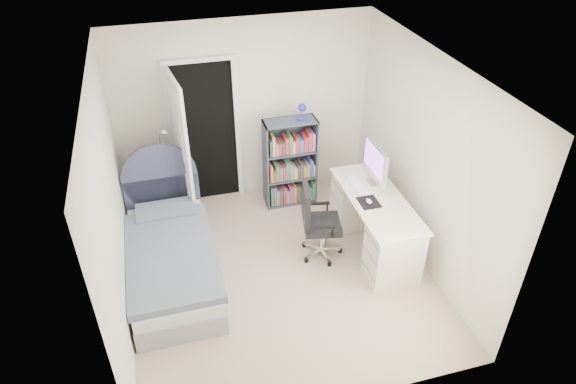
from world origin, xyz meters
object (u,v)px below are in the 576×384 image
object	(u,v)px
floor_lamp	(169,186)
office_chair	(316,219)
nightstand	(172,193)
bookcase	(291,166)
desk	(374,221)
bed	(171,255)

from	to	relation	value
floor_lamp	office_chair	size ratio (longest dim) A/B	1.40
nightstand	bookcase	size ratio (longest dim) A/B	0.41
floor_lamp	desk	distance (m)	2.64
bed	floor_lamp	xyz separation A→B (m)	(0.09, 1.03, 0.28)
office_chair	floor_lamp	bearing A→B (deg)	144.72
floor_lamp	office_chair	bearing A→B (deg)	-35.28
bed	desk	xyz separation A→B (m)	(2.43, -0.19, 0.14)
office_chair	desk	bearing A→B (deg)	-6.23
desk	nightstand	bearing A→B (deg)	150.83
bed	bookcase	bearing A→B (deg)	31.78
office_chair	nightstand	bearing A→B (deg)	142.67
nightstand	desk	xyz separation A→B (m)	(2.31, -1.29, 0.02)
bed	desk	world-z (taller)	desk
bookcase	office_chair	size ratio (longest dim) A/B	1.51
bed	desk	size ratio (longest dim) A/B	1.30
bed	floor_lamp	distance (m)	1.07
nightstand	desk	bearing A→B (deg)	-29.17
floor_lamp	bookcase	distance (m)	1.64
floor_lamp	desk	size ratio (longest dim) A/B	0.88
desk	bookcase	bearing A→B (deg)	118.97
nightstand	floor_lamp	xyz separation A→B (m)	(-0.03, -0.07, 0.16)
office_chair	bed	bearing A→B (deg)	176.32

